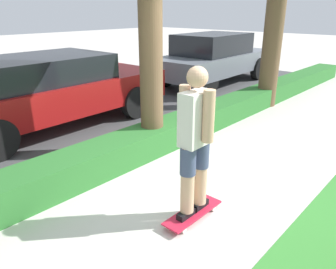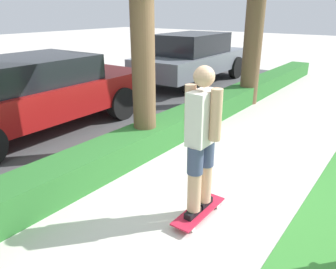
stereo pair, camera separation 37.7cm
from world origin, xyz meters
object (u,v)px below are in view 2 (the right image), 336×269
parked_car_middle (32,92)px  parked_car_rear (193,57)px  skater_person (202,139)px  skateboard (199,211)px

parked_car_middle → parked_car_rear: bearing=-1.7°
parked_car_middle → parked_car_rear: (5.65, -0.05, 0.05)m
skater_person → parked_car_middle: 4.16m
skater_person → parked_car_rear: (6.24, 4.06, -0.15)m
skateboard → skater_person: size_ratio=0.49×
skateboard → skater_person: skater_person is taller
skateboard → parked_car_middle: 4.21m
skater_person → parked_car_rear: skater_person is taller
skateboard → skater_person: 0.90m
skateboard → parked_car_rear: bearing=33.1°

